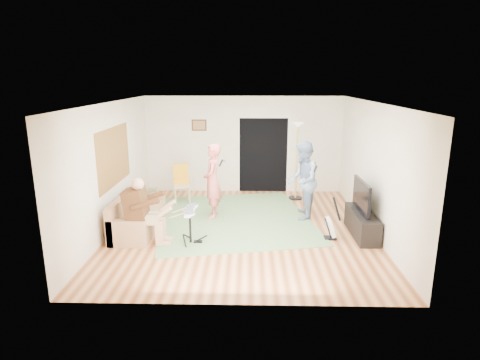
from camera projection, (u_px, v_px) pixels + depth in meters
name	position (u px, v px, depth m)	size (l,w,h in m)	color
floor	(242.00, 229.00, 8.70)	(6.00, 6.00, 0.00)	brown
walls	(242.00, 168.00, 8.37)	(5.50, 6.00, 2.70)	silver
ceiling	(242.00, 103.00, 8.03)	(6.00, 6.00, 0.00)	white
window_blinds	(114.00, 156.00, 8.58)	(2.05, 2.05, 0.00)	olive
doorway	(263.00, 155.00, 11.32)	(2.10, 2.10, 0.00)	black
picture_frame	(199.00, 125.00, 11.15)	(0.42, 0.03, 0.32)	#3F2314
area_rug	(233.00, 218.00, 9.33)	(3.42, 3.79, 0.02)	#567D4C
sofa	(135.00, 219.00, 8.57)	(0.78, 1.89, 0.77)	#A87B54
drummer	(146.00, 218.00, 7.86)	(0.86, 0.48, 1.32)	#502E16
drum_kit	(190.00, 228.00, 7.89)	(0.40, 0.71, 0.73)	black
singer	(213.00, 181.00, 9.25)	(0.63, 0.42, 1.74)	#DC625F
microphone	(221.00, 163.00, 9.14)	(0.06, 0.06, 0.24)	black
guitarist	(303.00, 181.00, 9.17)	(0.87, 0.68, 1.80)	#7287A7
guitar_held	(312.00, 167.00, 9.09)	(0.12, 0.60, 0.26)	white
guitar_spare	(331.00, 227.00, 8.11)	(0.32, 0.29, 0.89)	black
torchiere_lamp	(297.00, 147.00, 10.53)	(0.37, 0.37, 2.06)	black
dining_chair	(182.00, 189.00, 10.51)	(0.51, 0.53, 1.00)	tan
tv_cabinet	(362.00, 224.00, 8.31)	(0.40, 1.40, 0.50)	black
television	(362.00, 196.00, 8.16)	(0.06, 1.11, 0.63)	black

